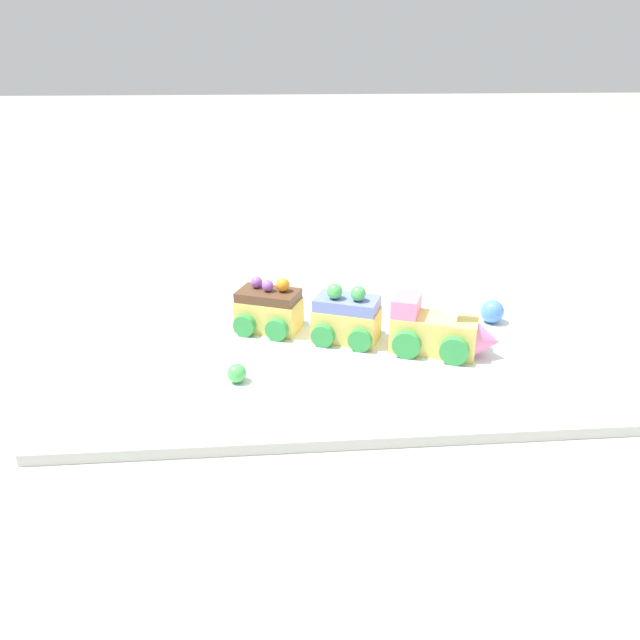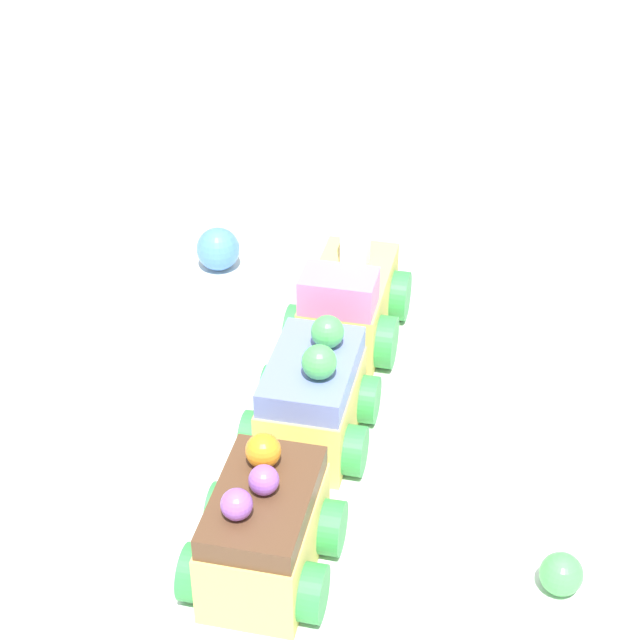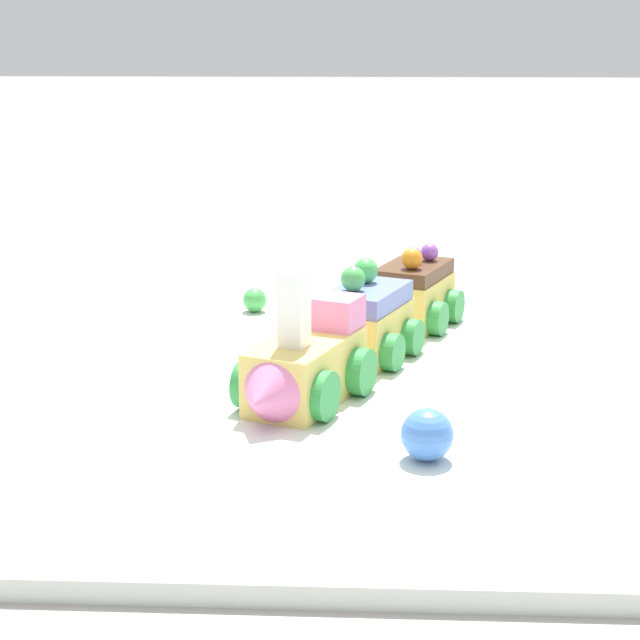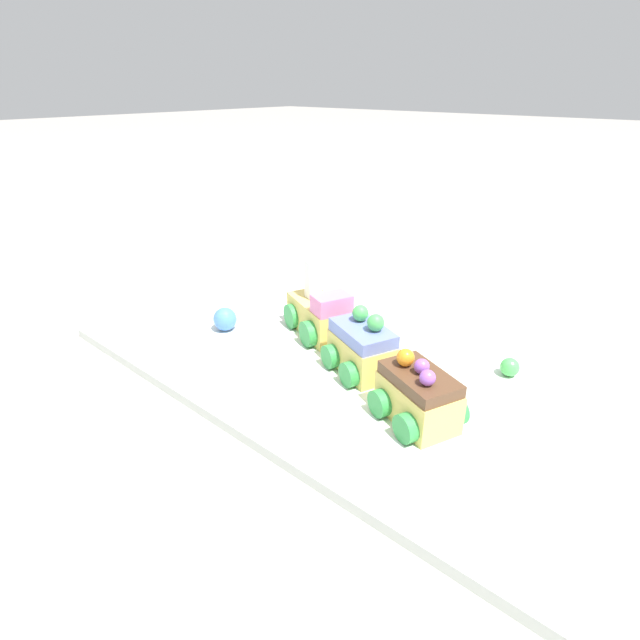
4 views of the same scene
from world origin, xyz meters
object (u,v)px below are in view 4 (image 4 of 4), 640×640
object	(u,v)px
cake_car_chocolate	(418,397)
gumball_green	(510,367)
cake_car_blueberry	(362,349)
cake_train_locomotive	(317,312)
gumball_blue	(225,319)

from	to	relation	value
cake_car_chocolate	gumball_green	world-z (taller)	cake_car_chocolate
cake_car_blueberry	cake_train_locomotive	bearing A→B (deg)	0.18
gumball_green	gumball_blue	size ratio (longest dim) A/B	0.68
cake_train_locomotive	gumball_blue	size ratio (longest dim) A/B	4.30
cake_train_locomotive	gumball_green	size ratio (longest dim) A/B	6.28
cake_train_locomotive	gumball_green	xyz separation A→B (m)	(-0.24, -0.06, -0.02)
cake_car_blueberry	gumball_blue	size ratio (longest dim) A/B	2.97
cake_car_blueberry	gumball_green	world-z (taller)	cake_car_blueberry
cake_car_chocolate	gumball_blue	xyz separation A→B (m)	(0.29, -0.00, -0.01)
gumball_blue	cake_train_locomotive	bearing A→B (deg)	-139.34
cake_car_chocolate	gumball_green	size ratio (longest dim) A/B	4.34
cake_train_locomotive	cake_car_blueberry	xyz separation A→B (m)	(-0.11, 0.04, 0.00)
cake_car_chocolate	gumball_blue	size ratio (longest dim) A/B	2.97
cake_car_blueberry	gumball_green	xyz separation A→B (m)	(-0.13, -0.10, -0.02)
cake_train_locomotive	cake_car_chocolate	xyz separation A→B (m)	(-0.20, 0.08, 0.00)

